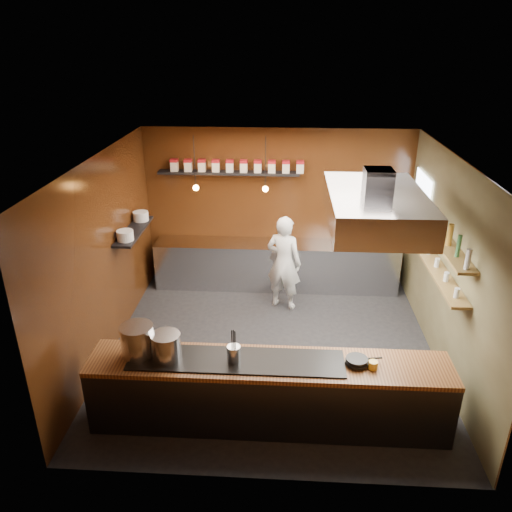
# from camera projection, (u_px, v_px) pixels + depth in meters

# --- Properties ---
(floor) EXTENTS (5.00, 5.00, 0.00)m
(floor) POSITION_uv_depth(u_px,v_px,m) (272.00, 349.00, 7.83)
(floor) COLOR black
(floor) RESTS_ON ground
(back_wall) EXTENTS (5.00, 0.00, 5.00)m
(back_wall) POSITION_uv_depth(u_px,v_px,m) (277.00, 208.00, 9.50)
(back_wall) COLOR black
(back_wall) RESTS_ON ground
(left_wall) EXTENTS (0.00, 5.00, 5.00)m
(left_wall) POSITION_uv_depth(u_px,v_px,m) (104.00, 258.00, 7.35)
(left_wall) COLOR black
(left_wall) RESTS_ON ground
(right_wall) EXTENTS (0.00, 5.00, 5.00)m
(right_wall) POSITION_uv_depth(u_px,v_px,m) (449.00, 267.00, 7.08)
(right_wall) COLOR #4C462B
(right_wall) RESTS_ON ground
(ceiling) EXTENTS (5.00, 5.00, 0.00)m
(ceiling) POSITION_uv_depth(u_px,v_px,m) (275.00, 160.00, 6.61)
(ceiling) COLOR silver
(ceiling) RESTS_ON back_wall
(window_pane) EXTENTS (0.00, 1.00, 1.00)m
(window_pane) POSITION_uv_depth(u_px,v_px,m) (421.00, 203.00, 8.47)
(window_pane) COLOR white
(window_pane) RESTS_ON right_wall
(prep_counter) EXTENTS (4.60, 0.65, 0.90)m
(prep_counter) POSITION_uv_depth(u_px,v_px,m) (276.00, 265.00, 9.62)
(prep_counter) COLOR silver
(prep_counter) RESTS_ON floor
(pass_counter) EXTENTS (4.40, 0.72, 0.94)m
(pass_counter) POSITION_uv_depth(u_px,v_px,m) (269.00, 392.00, 6.18)
(pass_counter) COLOR #38383D
(pass_counter) RESTS_ON floor
(tin_shelf) EXTENTS (2.60, 0.26, 0.04)m
(tin_shelf) POSITION_uv_depth(u_px,v_px,m) (229.00, 173.00, 9.13)
(tin_shelf) COLOR black
(tin_shelf) RESTS_ON back_wall
(plate_shelf) EXTENTS (0.30, 1.40, 0.04)m
(plate_shelf) POSITION_uv_depth(u_px,v_px,m) (134.00, 231.00, 8.24)
(plate_shelf) COLOR black
(plate_shelf) RESTS_ON left_wall
(bottle_shelf_upper) EXTENTS (0.26, 2.80, 0.04)m
(bottle_shelf_upper) POSITION_uv_depth(u_px,v_px,m) (437.00, 232.00, 7.19)
(bottle_shelf_upper) COLOR brown
(bottle_shelf_upper) RESTS_ON right_wall
(bottle_shelf_lower) EXTENTS (0.26, 2.80, 0.04)m
(bottle_shelf_lower) POSITION_uv_depth(u_px,v_px,m) (432.00, 261.00, 7.38)
(bottle_shelf_lower) COLOR brown
(bottle_shelf_lower) RESTS_ON right_wall
(extractor_hood) EXTENTS (1.20, 2.00, 0.72)m
(extractor_hood) POSITION_uv_depth(u_px,v_px,m) (376.00, 207.00, 6.37)
(extractor_hood) COLOR #38383D
(extractor_hood) RESTS_ON ceiling
(pendant_left) EXTENTS (0.10, 0.10, 0.95)m
(pendant_left) POSITION_uv_depth(u_px,v_px,m) (196.00, 185.00, 8.58)
(pendant_left) COLOR black
(pendant_left) RESTS_ON ceiling
(pendant_right) EXTENTS (0.10, 0.10, 0.95)m
(pendant_right) POSITION_uv_depth(u_px,v_px,m) (265.00, 186.00, 8.51)
(pendant_right) COLOR black
(pendant_right) RESTS_ON ceiling
(storage_tins) EXTENTS (2.43, 0.13, 0.22)m
(storage_tins) POSITION_uv_depth(u_px,v_px,m) (237.00, 166.00, 9.07)
(storage_tins) COLOR beige
(storage_tins) RESTS_ON tin_shelf
(plate_stacks) EXTENTS (0.26, 1.16, 0.16)m
(plate_stacks) POSITION_uv_depth(u_px,v_px,m) (133.00, 225.00, 8.20)
(plate_stacks) COLOR silver
(plate_stacks) RESTS_ON plate_shelf
(bottles) EXTENTS (0.06, 2.66, 0.24)m
(bottles) POSITION_uv_depth(u_px,v_px,m) (438.00, 223.00, 7.13)
(bottles) COLOR silver
(bottles) RESTS_ON bottle_shelf_upper
(wine_glasses) EXTENTS (0.07, 2.37, 0.13)m
(wine_glasses) POSITION_uv_depth(u_px,v_px,m) (433.00, 256.00, 7.35)
(wine_glasses) COLOR silver
(wine_glasses) RESTS_ON bottle_shelf_lower
(stockpot_large) EXTENTS (0.52, 0.52, 0.40)m
(stockpot_large) POSITION_uv_depth(u_px,v_px,m) (138.00, 340.00, 6.03)
(stockpot_large) COLOR silver
(stockpot_large) RESTS_ON pass_counter
(stockpot_small) EXTENTS (0.40, 0.40, 0.33)m
(stockpot_small) POSITION_uv_depth(u_px,v_px,m) (166.00, 346.00, 5.97)
(stockpot_small) COLOR silver
(stockpot_small) RESTS_ON pass_counter
(utensil_crock) EXTENTS (0.19, 0.19, 0.21)m
(utensil_crock) POSITION_uv_depth(u_px,v_px,m) (234.00, 354.00, 5.94)
(utensil_crock) COLOR silver
(utensil_crock) RESTS_ON pass_counter
(frying_pan) EXTENTS (0.45, 0.28, 0.07)m
(frying_pan) POSITION_uv_depth(u_px,v_px,m) (357.00, 361.00, 5.93)
(frying_pan) COLOR black
(frying_pan) RESTS_ON pass_counter
(butter_jar) EXTENTS (0.14, 0.14, 0.10)m
(butter_jar) POSITION_uv_depth(u_px,v_px,m) (373.00, 365.00, 5.86)
(butter_jar) COLOR gold
(butter_jar) RESTS_ON pass_counter
(espresso_machine) EXTENTS (0.46, 0.45, 0.38)m
(espresso_machine) POSITION_uv_depth(u_px,v_px,m) (374.00, 235.00, 9.33)
(espresso_machine) COLOR black
(espresso_machine) RESTS_ON prep_counter
(chef) EXTENTS (0.73, 0.61, 1.72)m
(chef) POSITION_uv_depth(u_px,v_px,m) (284.00, 263.00, 8.73)
(chef) COLOR white
(chef) RESTS_ON floor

